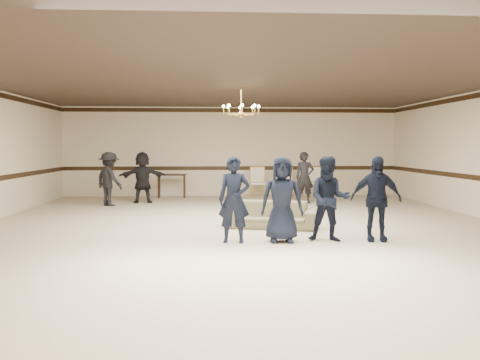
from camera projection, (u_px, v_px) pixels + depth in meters
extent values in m
cube|color=beige|center=(244.00, 227.00, 11.00)|extent=(12.00, 14.00, 0.01)
cube|color=black|center=(244.00, 82.00, 10.77)|extent=(12.00, 14.00, 0.01)
cube|color=beige|center=(231.00, 152.00, 17.86)|extent=(12.00, 0.01, 3.20)
cube|color=beige|center=(301.00, 173.00, 3.91)|extent=(12.00, 0.01, 3.20)
cube|color=black|center=(231.00, 168.00, 17.88)|extent=(12.00, 0.02, 0.14)
cube|color=black|center=(231.00, 110.00, 17.74)|extent=(12.00, 0.02, 0.14)
imported|color=black|center=(234.00, 200.00, 9.23)|extent=(0.64, 0.46, 1.62)
imported|color=black|center=(282.00, 199.00, 9.28)|extent=(0.82, 0.57, 1.62)
imported|color=black|center=(329.00, 199.00, 9.33)|extent=(0.89, 0.76, 1.62)
imported|color=black|center=(376.00, 199.00, 9.39)|extent=(0.99, 0.51, 1.62)
imported|color=#6E6649|center=(272.00, 215.00, 10.93)|extent=(2.12, 1.28, 0.58)
imported|color=black|center=(109.00, 179.00, 14.87)|extent=(1.18, 1.15, 1.62)
imported|color=black|center=(143.00, 177.00, 15.62)|extent=(1.55, 0.66, 1.62)
imported|color=black|center=(305.00, 178.00, 15.52)|extent=(0.61, 0.42, 1.62)
cube|color=black|center=(172.00, 186.00, 17.21)|extent=(1.03, 0.50, 0.83)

